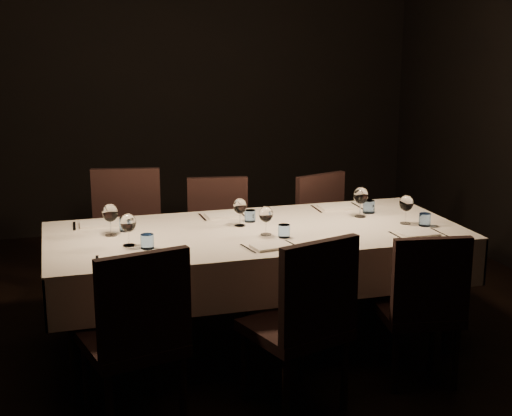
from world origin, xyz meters
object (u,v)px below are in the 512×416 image
object	(u,v)px
chair_far_left	(126,235)
chair_far_center	(219,236)
dining_table	(256,242)
chair_near_center	(305,317)
chair_far_right	(329,230)
chair_near_left	(137,331)
chair_near_right	(423,302)

from	to	relation	value
chair_far_left	chair_far_center	size ratio (longest dim) A/B	1.10
dining_table	chair_near_center	distance (m)	0.87
chair_far_left	chair_far_right	size ratio (longest dim) A/B	1.10
chair_near_center	chair_far_right	size ratio (longest dim) A/B	1.05
chair_near_left	chair_far_right	size ratio (longest dim) A/B	1.04
chair_far_left	chair_near_center	bearing A→B (deg)	-56.31
dining_table	chair_near_left	world-z (taller)	chair_near_left
chair_far_right	dining_table	bearing A→B (deg)	-155.57
chair_near_left	chair_far_center	size ratio (longest dim) A/B	1.04
chair_near_left	chair_far_left	size ratio (longest dim) A/B	0.95
chair_near_right	chair_far_left	xyz separation A→B (m)	(-1.44, 1.60, 0.06)
chair_far_right	chair_near_center	bearing A→B (deg)	-134.78
dining_table	chair_far_right	bearing A→B (deg)	43.31
chair_near_center	chair_far_center	distance (m)	1.66
chair_near_left	chair_far_right	distance (m)	2.22
chair_far_center	chair_near_center	bearing A→B (deg)	-78.35
chair_near_left	chair_near_right	xyz separation A→B (m)	(1.57, 0.04, -0.03)
chair_far_center	chair_far_right	world-z (taller)	chair_far_center
chair_near_center	chair_far_left	size ratio (longest dim) A/B	0.95
chair_near_left	chair_far_left	distance (m)	1.65
dining_table	chair_far_left	distance (m)	1.12
chair_near_left	chair_far_right	xyz separation A→B (m)	(1.61, 1.52, -0.02)
chair_near_left	chair_near_right	bearing A→B (deg)	168.06
chair_near_left	dining_table	bearing A→B (deg)	-149.80
dining_table	chair_near_center	bearing A→B (deg)	-89.29
chair_near_left	chair_far_right	bearing A→B (deg)	-149.88
dining_table	chair_far_center	xyz separation A→B (m)	(-0.04, 0.81, -0.18)
dining_table	chair_near_left	distance (m)	1.16
chair_far_left	chair_far_center	world-z (taller)	chair_far_left
chair_near_left	chair_far_center	bearing A→B (deg)	-129.47
chair_far_center	chair_far_right	xyz separation A→B (m)	(0.83, -0.07, -0.00)
dining_table	chair_far_left	size ratio (longest dim) A/B	2.51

